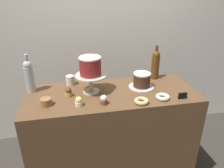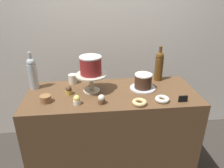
{
  "view_description": "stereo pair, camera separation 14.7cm",
  "coord_description": "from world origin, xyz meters",
  "px_view_note": "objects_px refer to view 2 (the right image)",
  "views": [
    {
      "loc": [
        -0.31,
        -1.55,
        1.75
      ],
      "look_at": [
        0.0,
        0.0,
        1.03
      ],
      "focal_mm": 33.94,
      "sensor_mm": 36.0,
      "label": 1
    },
    {
      "loc": [
        -0.17,
        -1.58,
        1.75
      ],
      "look_at": [
        0.0,
        0.0,
        1.03
      ],
      "focal_mm": 33.94,
      "sensor_mm": 36.0,
      "label": 2
    }
  ],
  "objects_px": {
    "wine_bottle_amber": "(159,66)",
    "cupcake_vanilla": "(102,99)",
    "white_layer_cake": "(91,65)",
    "cupcake_chocolate": "(69,90)",
    "donut_sugar": "(162,99)",
    "price_sign_chalkboard": "(183,99)",
    "cookie_stack": "(45,99)",
    "cake_stand_pedestal": "(91,80)",
    "cupcake_lemon": "(77,100)",
    "coffee_cup_ceramic": "(73,79)",
    "chocolate_round_cake": "(143,81)",
    "wine_bottle_clear": "(33,73)",
    "donut_glazed": "(140,102)"
  },
  "relations": [
    {
      "from": "wine_bottle_amber",
      "to": "cupcake_vanilla",
      "type": "distance_m",
      "value": 0.7
    },
    {
      "from": "white_layer_cake",
      "to": "cupcake_chocolate",
      "type": "xyz_separation_m",
      "value": [
        -0.19,
        -0.04,
        -0.2
      ]
    },
    {
      "from": "wine_bottle_amber",
      "to": "donut_sugar",
      "type": "relative_size",
      "value": 2.91
    },
    {
      "from": "cupcake_chocolate",
      "to": "price_sign_chalkboard",
      "type": "height_order",
      "value": "cupcake_chocolate"
    },
    {
      "from": "cookie_stack",
      "to": "cupcake_vanilla",
      "type": "bearing_deg",
      "value": -8.98
    },
    {
      "from": "cake_stand_pedestal",
      "to": "wine_bottle_amber",
      "type": "xyz_separation_m",
      "value": [
        0.63,
        0.18,
        0.04
      ]
    },
    {
      "from": "cupcake_lemon",
      "to": "coffee_cup_ceramic",
      "type": "relative_size",
      "value": 0.87
    },
    {
      "from": "cake_stand_pedestal",
      "to": "cupcake_chocolate",
      "type": "bearing_deg",
      "value": -169.31
    },
    {
      "from": "cupcake_vanilla",
      "to": "cookie_stack",
      "type": "relative_size",
      "value": 0.88
    },
    {
      "from": "cupcake_lemon",
      "to": "cupcake_vanilla",
      "type": "relative_size",
      "value": 1.0
    },
    {
      "from": "cake_stand_pedestal",
      "to": "chocolate_round_cake",
      "type": "relative_size",
      "value": 1.72
    },
    {
      "from": "chocolate_round_cake",
      "to": "price_sign_chalkboard",
      "type": "distance_m",
      "value": 0.37
    },
    {
      "from": "wine_bottle_clear",
      "to": "price_sign_chalkboard",
      "type": "distance_m",
      "value": 1.25
    },
    {
      "from": "cupcake_lemon",
      "to": "donut_sugar",
      "type": "bearing_deg",
      "value": -1.82
    },
    {
      "from": "wine_bottle_clear",
      "to": "coffee_cup_ceramic",
      "type": "bearing_deg",
      "value": 13.05
    },
    {
      "from": "cupcake_chocolate",
      "to": "donut_sugar",
      "type": "xyz_separation_m",
      "value": [
        0.73,
        -0.19,
        -0.02
      ]
    },
    {
      "from": "white_layer_cake",
      "to": "donut_sugar",
      "type": "xyz_separation_m",
      "value": [
        0.54,
        -0.23,
        -0.22
      ]
    },
    {
      "from": "cupcake_lemon",
      "to": "coffee_cup_ceramic",
      "type": "bearing_deg",
      "value": 97.86
    },
    {
      "from": "chocolate_round_cake",
      "to": "price_sign_chalkboard",
      "type": "bearing_deg",
      "value": -46.63
    },
    {
      "from": "cake_stand_pedestal",
      "to": "price_sign_chalkboard",
      "type": "bearing_deg",
      "value": -20.51
    },
    {
      "from": "wine_bottle_amber",
      "to": "price_sign_chalkboard",
      "type": "relative_size",
      "value": 4.65
    },
    {
      "from": "wine_bottle_clear",
      "to": "price_sign_chalkboard",
      "type": "height_order",
      "value": "wine_bottle_clear"
    },
    {
      "from": "coffee_cup_ceramic",
      "to": "chocolate_round_cake",
      "type": "bearing_deg",
      "value": -16.55
    },
    {
      "from": "cupcake_lemon",
      "to": "price_sign_chalkboard",
      "type": "relative_size",
      "value": 1.06
    },
    {
      "from": "white_layer_cake",
      "to": "coffee_cup_ceramic",
      "type": "bearing_deg",
      "value": 132.04
    },
    {
      "from": "white_layer_cake",
      "to": "price_sign_chalkboard",
      "type": "bearing_deg",
      "value": -20.51
    },
    {
      "from": "wine_bottle_amber",
      "to": "cookie_stack",
      "type": "xyz_separation_m",
      "value": [
        -0.99,
        -0.33,
        -0.12
      ]
    },
    {
      "from": "cupcake_vanilla",
      "to": "cake_stand_pedestal",
      "type": "bearing_deg",
      "value": 107.81
    },
    {
      "from": "white_layer_cake",
      "to": "wine_bottle_amber",
      "type": "distance_m",
      "value": 0.66
    },
    {
      "from": "white_layer_cake",
      "to": "cookie_stack",
      "type": "bearing_deg",
      "value": -156.91
    },
    {
      "from": "price_sign_chalkboard",
      "to": "coffee_cup_ceramic",
      "type": "height_order",
      "value": "coffee_cup_ceramic"
    },
    {
      "from": "cake_stand_pedestal",
      "to": "cupcake_chocolate",
      "type": "relative_size",
      "value": 3.45
    },
    {
      "from": "chocolate_round_cake",
      "to": "cupcake_vanilla",
      "type": "height_order",
      "value": "chocolate_round_cake"
    },
    {
      "from": "wine_bottle_amber",
      "to": "cupcake_lemon",
      "type": "bearing_deg",
      "value": -152.57
    },
    {
      "from": "white_layer_cake",
      "to": "donut_glazed",
      "type": "relative_size",
      "value": 1.59
    },
    {
      "from": "cake_stand_pedestal",
      "to": "white_layer_cake",
      "type": "bearing_deg",
      "value": 165.96
    },
    {
      "from": "donut_glazed",
      "to": "donut_sugar",
      "type": "xyz_separation_m",
      "value": [
        0.19,
        0.03,
        0.0
      ]
    },
    {
      "from": "cupcake_vanilla",
      "to": "price_sign_chalkboard",
      "type": "xyz_separation_m",
      "value": [
        0.62,
        -0.04,
        -0.01
      ]
    },
    {
      "from": "cake_stand_pedestal",
      "to": "cupcake_lemon",
      "type": "relative_size",
      "value": 3.45
    },
    {
      "from": "white_layer_cake",
      "to": "cupcake_vanilla",
      "type": "xyz_separation_m",
      "value": [
        0.07,
        -0.22,
        -0.2
      ]
    },
    {
      "from": "wine_bottle_amber",
      "to": "cupcake_chocolate",
      "type": "height_order",
      "value": "wine_bottle_amber"
    },
    {
      "from": "cupcake_vanilla",
      "to": "donut_glazed",
      "type": "relative_size",
      "value": 0.66
    },
    {
      "from": "cake_stand_pedestal",
      "to": "donut_glazed",
      "type": "height_order",
      "value": "cake_stand_pedestal"
    },
    {
      "from": "donut_sugar",
      "to": "cupcake_chocolate",
      "type": "bearing_deg",
      "value": 165.09
    },
    {
      "from": "cupcake_vanilla",
      "to": "donut_sugar",
      "type": "relative_size",
      "value": 0.66
    },
    {
      "from": "white_layer_cake",
      "to": "cupcake_vanilla",
      "type": "relative_size",
      "value": 2.39
    },
    {
      "from": "white_layer_cake",
      "to": "wine_bottle_clear",
      "type": "xyz_separation_m",
      "value": [
        -0.49,
        0.11,
        -0.09
      ]
    },
    {
      "from": "wine_bottle_clear",
      "to": "cookie_stack",
      "type": "height_order",
      "value": "wine_bottle_clear"
    },
    {
      "from": "wine_bottle_clear",
      "to": "wine_bottle_amber",
      "type": "height_order",
      "value": "same"
    },
    {
      "from": "wine_bottle_clear",
      "to": "cupcake_vanilla",
      "type": "height_order",
      "value": "wine_bottle_clear"
    }
  ]
}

